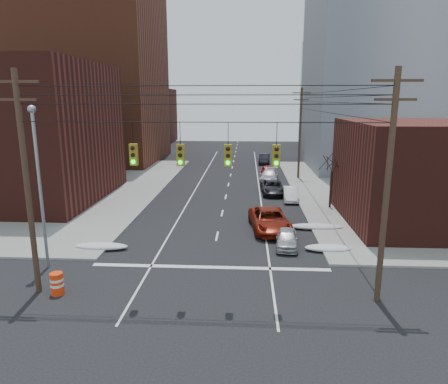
# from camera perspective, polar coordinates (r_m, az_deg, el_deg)

# --- Properties ---
(ground) EXTENTS (160.00, 160.00, 0.00)m
(ground) POSITION_cam_1_polar(r_m,az_deg,el_deg) (18.10, -3.96, -18.98)
(ground) COLOR black
(ground) RESTS_ON ground
(building_brick_tall) EXTENTS (24.00, 20.00, 30.00)m
(building_brick_tall) POSITION_cam_1_polar(r_m,az_deg,el_deg) (68.58, -19.97, 16.81)
(building_brick_tall) COLOR brown
(building_brick_tall) RESTS_ON ground
(building_brick_far) EXTENTS (22.00, 18.00, 12.00)m
(building_brick_far) POSITION_cam_1_polar(r_m,az_deg,el_deg) (93.59, -14.44, 10.43)
(building_brick_far) COLOR #481C15
(building_brick_far) RESTS_ON ground
(building_office) EXTENTS (22.00, 20.00, 25.00)m
(building_office) POSITION_cam_1_polar(r_m,az_deg,el_deg) (62.55, 22.63, 14.74)
(building_office) COLOR gray
(building_office) RESTS_ON ground
(building_glass) EXTENTS (20.00, 18.00, 22.00)m
(building_glass) POSITION_cam_1_polar(r_m,az_deg,el_deg) (88.01, 18.20, 13.32)
(building_glass) COLOR gray
(building_glass) RESTS_ON ground
(utility_pole_left) EXTENTS (2.20, 0.28, 11.00)m
(utility_pole_left) POSITION_cam_1_polar(r_m,az_deg,el_deg) (21.39, -26.37, 1.42)
(utility_pole_left) COLOR #473323
(utility_pole_left) RESTS_ON ground
(utility_pole_right) EXTENTS (2.20, 0.28, 11.00)m
(utility_pole_right) POSITION_cam_1_polar(r_m,az_deg,el_deg) (19.69, 22.31, 0.92)
(utility_pole_right) COLOR #473323
(utility_pole_right) RESTS_ON ground
(utility_pole_far) EXTENTS (2.20, 0.28, 11.00)m
(utility_pole_far) POSITION_cam_1_polar(r_m,az_deg,el_deg) (49.78, 10.80, 8.42)
(utility_pole_far) COLOR #473323
(utility_pole_far) RESTS_ON ground
(traffic_signals) EXTENTS (17.00, 0.42, 2.02)m
(traffic_signals) POSITION_cam_1_polar(r_m,az_deg,el_deg) (18.45, -2.86, 5.48)
(traffic_signals) COLOR black
(traffic_signals) RESTS_ON ground
(street_light) EXTENTS (0.44, 0.44, 9.32)m
(street_light) POSITION_cam_1_polar(r_m,az_deg,el_deg) (24.49, -24.96, 2.30)
(street_light) COLOR gray
(street_light) RESTS_ON ground
(bare_tree) EXTENTS (2.09, 2.20, 4.93)m
(bare_tree) POSITION_cam_1_polar(r_m,az_deg,el_deg) (36.74, 15.03, 1.18)
(bare_tree) COLOR black
(bare_tree) RESTS_ON ground
(snow_nw) EXTENTS (3.50, 1.08, 0.42)m
(snow_nw) POSITION_cam_1_polar(r_m,az_deg,el_deg) (27.63, -17.10, -7.41)
(snow_nw) COLOR silver
(snow_nw) RESTS_ON ground
(snow_ne) EXTENTS (3.00, 1.08, 0.42)m
(snow_ne) POSITION_cam_1_polar(r_m,az_deg,el_deg) (26.97, 14.62, -7.75)
(snow_ne) COLOR silver
(snow_ne) RESTS_ON ground
(snow_east_far) EXTENTS (4.00, 1.08, 0.42)m
(snow_east_far) POSITION_cam_1_polar(r_m,az_deg,el_deg) (31.15, 13.04, -4.84)
(snow_east_far) COLOR silver
(snow_east_far) RESTS_ON ground
(red_pickup) EXTENTS (3.30, 6.04, 1.60)m
(red_pickup) POSITION_cam_1_polar(r_m,az_deg,el_deg) (30.17, 6.53, -3.98)
(red_pickup) COLOR maroon
(red_pickup) RESTS_ON ground
(parked_car_a) EXTENTS (1.76, 3.70, 1.22)m
(parked_car_a) POSITION_cam_1_polar(r_m,az_deg,el_deg) (27.02, 8.97, -6.53)
(parked_car_a) COLOR #B9B8BD
(parked_car_a) RESTS_ON ground
(parked_car_b) EXTENTS (1.55, 4.04, 1.31)m
(parked_car_b) POSITION_cam_1_polar(r_m,az_deg,el_deg) (39.33, 9.52, -0.27)
(parked_car_b) COLOR white
(parked_car_b) RESTS_ON ground
(parked_car_c) EXTENTS (2.46, 4.99, 1.36)m
(parked_car_c) POSITION_cam_1_polar(r_m,az_deg,el_deg) (41.77, 6.95, 0.62)
(parked_car_c) COLOR black
(parked_car_c) RESTS_ON ground
(parked_car_d) EXTENTS (2.65, 5.19, 1.44)m
(parked_car_d) POSITION_cam_1_polar(r_m,az_deg,el_deg) (48.09, 6.48, 2.32)
(parked_car_d) COLOR #B4B4B9
(parked_car_d) RESTS_ON ground
(parked_car_e) EXTENTS (1.95, 4.49, 1.51)m
(parked_car_e) POSITION_cam_1_polar(r_m,az_deg,el_deg) (50.71, 6.39, 2.92)
(parked_car_e) COLOR maroon
(parked_car_e) RESTS_ON ground
(parked_car_f) EXTENTS (1.92, 4.66, 1.50)m
(parked_car_f) POSITION_cam_1_polar(r_m,az_deg,el_deg) (61.79, 5.79, 4.74)
(parked_car_f) COLOR black
(parked_car_f) RESTS_ON ground
(lot_car_a) EXTENTS (4.60, 2.92, 1.43)m
(lot_car_a) POSITION_cam_1_polar(r_m,az_deg,el_deg) (44.16, -19.69, 0.87)
(lot_car_a) COLOR beige
(lot_car_a) RESTS_ON sidewalk_nw
(lot_car_b) EXTENTS (4.77, 2.28, 1.31)m
(lot_car_b) POSITION_cam_1_polar(r_m,az_deg,el_deg) (46.19, -18.09, 1.42)
(lot_car_b) COLOR #B9B9BE
(lot_car_b) RESTS_ON sidewalk_nw
(lot_car_c) EXTENTS (5.16, 2.76, 1.42)m
(lot_car_c) POSITION_cam_1_polar(r_m,az_deg,el_deg) (43.01, -22.40, 0.33)
(lot_car_c) COLOR black
(lot_car_c) RESTS_ON sidewalk_nw
(lot_car_d) EXTENTS (4.56, 1.94, 1.54)m
(lot_car_d) POSITION_cam_1_polar(r_m,az_deg,el_deg) (44.88, -23.65, 0.79)
(lot_car_d) COLOR #B7B6BB
(lot_car_d) RESTS_ON sidewalk_nw
(construction_barrel) EXTENTS (0.82, 0.82, 1.14)m
(construction_barrel) POSITION_cam_1_polar(r_m,az_deg,el_deg) (22.21, -22.75, -11.95)
(construction_barrel) COLOR #F2380C
(construction_barrel) RESTS_ON ground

